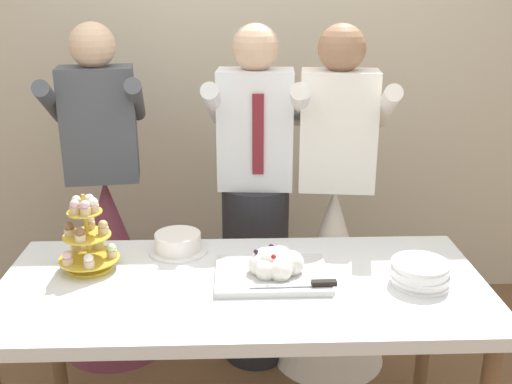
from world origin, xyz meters
TOP-DOWN VIEW (x-y plane):
  - rear_wall at (0.00, 1.44)m, footprint 5.20×0.10m
  - dessert_table at (0.00, 0.00)m, footprint 1.80×0.80m
  - cupcake_stand at (-0.59, 0.13)m, footprint 0.23×0.23m
  - main_cake_tray at (0.12, 0.03)m, footprint 0.44×0.31m
  - plate_stack at (0.65, -0.03)m, footprint 0.22×0.22m
  - round_cake at (-0.26, 0.28)m, footprint 0.24×0.24m
  - person_groom at (0.07, 0.69)m, footprint 0.49×0.52m
  - person_bride at (0.44, 0.65)m, footprint 0.56×0.56m
  - person_guest at (-0.66, 0.81)m, footprint 0.56×0.56m

SIDE VIEW (x-z plane):
  - person_bride at x=0.44m, z-range -0.25..1.41m
  - person_guest at x=-0.66m, z-range -0.25..1.41m
  - dessert_table at x=0.00m, z-range 0.31..1.09m
  - person_groom at x=0.07m, z-range -0.08..1.58m
  - round_cake at x=-0.26m, z-range 0.77..0.85m
  - main_cake_tray at x=0.12m, z-range 0.75..0.88m
  - plate_stack at x=0.65m, z-range 0.78..0.86m
  - cupcake_stand at x=-0.59m, z-range 0.75..1.05m
  - rear_wall at x=0.00m, z-range 0.00..2.90m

